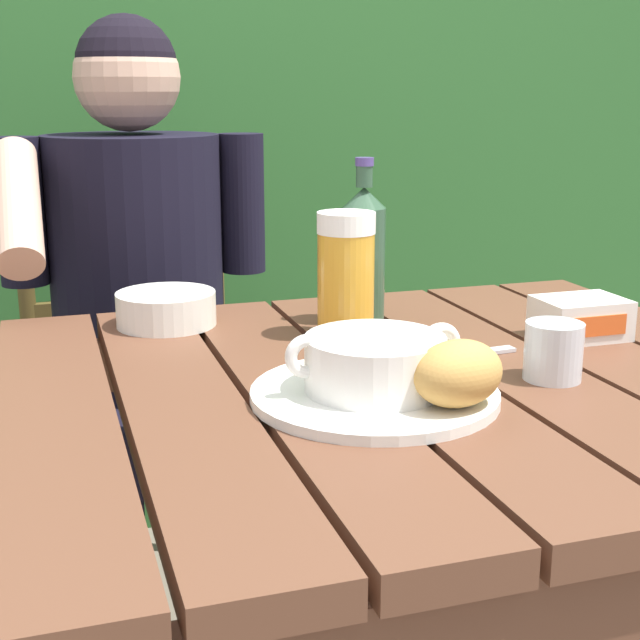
# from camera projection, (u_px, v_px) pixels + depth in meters

# --- Properties ---
(dining_table) EXTENTS (1.26, 0.85, 0.78)m
(dining_table) POSITION_uv_depth(u_px,v_px,m) (301.00, 465.00, 1.07)
(dining_table) COLOR brown
(dining_table) RESTS_ON ground_plane
(hedge_backdrop) EXTENTS (3.87, 0.91, 2.89)m
(hedge_backdrop) POSITION_uv_depth(u_px,v_px,m) (222.00, 64.00, 2.44)
(hedge_backdrop) COLOR #2B602A
(hedge_backdrop) RESTS_ON ground_plane
(chair_near_diner) EXTENTS (0.45, 0.44, 1.00)m
(chair_near_diner) POSITION_uv_depth(u_px,v_px,m) (136.00, 394.00, 1.88)
(chair_near_diner) COLOR #52411D
(chair_near_diner) RESTS_ON ground_plane
(person_eating) EXTENTS (0.48, 0.47, 1.25)m
(person_eating) POSITION_uv_depth(u_px,v_px,m) (140.00, 304.00, 1.64)
(person_eating) COLOR black
(person_eating) RESTS_ON ground_plane
(serving_plate) EXTENTS (0.28, 0.28, 0.01)m
(serving_plate) POSITION_uv_depth(u_px,v_px,m) (374.00, 394.00, 0.99)
(serving_plate) COLOR white
(serving_plate) RESTS_ON dining_table
(soup_bowl) EXTENTS (0.21, 0.16, 0.07)m
(soup_bowl) POSITION_uv_depth(u_px,v_px,m) (375.00, 362.00, 0.98)
(soup_bowl) COLOR white
(soup_bowl) RESTS_ON serving_plate
(bread_roll) EXTENTS (0.13, 0.11, 0.07)m
(bread_roll) POSITION_uv_depth(u_px,v_px,m) (458.00, 373.00, 0.93)
(bread_roll) COLOR #C29045
(bread_roll) RESTS_ON serving_plate
(beer_glass) EXTENTS (0.08, 0.08, 0.18)m
(beer_glass) POSITION_uv_depth(u_px,v_px,m) (346.00, 275.00, 1.23)
(beer_glass) COLOR gold
(beer_glass) RESTS_ON dining_table
(beer_bottle) EXTENTS (0.06, 0.06, 0.24)m
(beer_bottle) POSITION_uv_depth(u_px,v_px,m) (363.00, 253.00, 1.30)
(beer_bottle) COLOR #2F4F36
(beer_bottle) RESTS_ON dining_table
(water_glass_small) EXTENTS (0.07, 0.07, 0.07)m
(water_glass_small) POSITION_uv_depth(u_px,v_px,m) (553.00, 351.00, 1.06)
(water_glass_small) COLOR silver
(water_glass_small) RESTS_ON dining_table
(butter_tub) EXTENTS (0.12, 0.09, 0.06)m
(butter_tub) POSITION_uv_depth(u_px,v_px,m) (580.00, 318.00, 1.24)
(butter_tub) COLOR white
(butter_tub) RESTS_ON dining_table
(table_knife) EXTENTS (0.15, 0.03, 0.01)m
(table_knife) POSITION_uv_depth(u_px,v_px,m) (454.00, 355.00, 1.15)
(table_knife) COLOR silver
(table_knife) RESTS_ON dining_table
(diner_bowl) EXTENTS (0.15, 0.15, 0.05)m
(diner_bowl) POSITION_uv_depth(u_px,v_px,m) (166.00, 309.00, 1.30)
(diner_bowl) COLOR white
(diner_bowl) RESTS_ON dining_table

